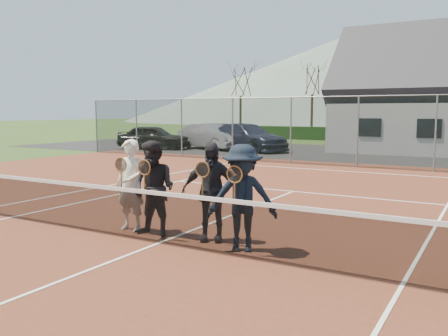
{
  "coord_description": "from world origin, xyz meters",
  "views": [
    {
      "loc": [
        5.12,
        -6.5,
        2.35
      ],
      "look_at": [
        0.48,
        1.5,
        1.25
      ],
      "focal_mm": 38.0,
      "sensor_mm": 36.0,
      "label": 1
    }
  ],
  "objects_px": {
    "car_b": "(211,136)",
    "tennis_net": "(158,215)",
    "player_c": "(211,192)",
    "player_d": "(242,198)",
    "car_c": "(247,137)",
    "player_a": "(131,185)",
    "car_a": "(154,137)",
    "player_b": "(154,189)"
  },
  "relations": [
    {
      "from": "car_c",
      "to": "tennis_net",
      "type": "distance_m",
      "value": 20.5
    },
    {
      "from": "car_a",
      "to": "car_b",
      "type": "xyz_separation_m",
      "value": [
        3.17,
        1.75,
        0.05
      ]
    },
    {
      "from": "car_a",
      "to": "player_b",
      "type": "distance_m",
      "value": 21.43
    },
    {
      "from": "car_b",
      "to": "player_a",
      "type": "xyz_separation_m",
      "value": [
        9.53,
        -18.39,
        0.11
      ]
    },
    {
      "from": "player_a",
      "to": "player_b",
      "type": "relative_size",
      "value": 1.0
    },
    {
      "from": "car_a",
      "to": "car_b",
      "type": "relative_size",
      "value": 0.91
    },
    {
      "from": "tennis_net",
      "to": "player_a",
      "type": "distance_m",
      "value": 1.23
    },
    {
      "from": "car_b",
      "to": "car_c",
      "type": "xyz_separation_m",
      "value": [
        2.57,
        -0.03,
        0.02
      ]
    },
    {
      "from": "car_b",
      "to": "player_c",
      "type": "xyz_separation_m",
      "value": [
        11.27,
        -18.24,
        0.11
      ]
    },
    {
      "from": "tennis_net",
      "to": "player_c",
      "type": "distance_m",
      "value": 1.03
    },
    {
      "from": "tennis_net",
      "to": "player_d",
      "type": "bearing_deg",
      "value": 14.13
    },
    {
      "from": "tennis_net",
      "to": "player_b",
      "type": "height_order",
      "value": "player_b"
    },
    {
      "from": "car_a",
      "to": "tennis_net",
      "type": "height_order",
      "value": "car_a"
    },
    {
      "from": "car_b",
      "to": "player_c",
      "type": "height_order",
      "value": "player_c"
    },
    {
      "from": "car_c",
      "to": "player_d",
      "type": "distance_m",
      "value": 20.79
    },
    {
      "from": "car_b",
      "to": "car_c",
      "type": "relative_size",
      "value": 0.86
    },
    {
      "from": "car_b",
      "to": "player_a",
      "type": "relative_size",
      "value": 2.74
    },
    {
      "from": "player_c",
      "to": "car_b",
      "type": "bearing_deg",
      "value": 121.71
    },
    {
      "from": "player_b",
      "to": "player_d",
      "type": "relative_size",
      "value": 1.0
    },
    {
      "from": "player_a",
      "to": "player_b",
      "type": "bearing_deg",
      "value": -9.54
    },
    {
      "from": "tennis_net",
      "to": "player_c",
      "type": "height_order",
      "value": "player_c"
    },
    {
      "from": "car_b",
      "to": "player_b",
      "type": "height_order",
      "value": "player_b"
    },
    {
      "from": "player_c",
      "to": "player_d",
      "type": "height_order",
      "value": "same"
    },
    {
      "from": "car_c",
      "to": "tennis_net",
      "type": "bearing_deg",
      "value": -138.66
    },
    {
      "from": "car_a",
      "to": "car_c",
      "type": "distance_m",
      "value": 6.0
    },
    {
      "from": "player_a",
      "to": "car_c",
      "type": "bearing_deg",
      "value": 110.73
    },
    {
      "from": "car_c",
      "to": "player_a",
      "type": "xyz_separation_m",
      "value": [
        6.95,
        -18.37,
        0.1
      ]
    },
    {
      "from": "player_b",
      "to": "player_d",
      "type": "distance_m",
      "value": 1.88
    },
    {
      "from": "player_b",
      "to": "player_d",
      "type": "bearing_deg",
      "value": -0.71
    },
    {
      "from": "player_d",
      "to": "tennis_net",
      "type": "bearing_deg",
      "value": -165.87
    },
    {
      "from": "car_b",
      "to": "tennis_net",
      "type": "xyz_separation_m",
      "value": [
        10.58,
        -18.9,
        -0.27
      ]
    },
    {
      "from": "player_a",
      "to": "player_c",
      "type": "relative_size",
      "value": 1.0
    },
    {
      "from": "player_c",
      "to": "car_c",
      "type": "bearing_deg",
      "value": 115.52
    },
    {
      "from": "player_b",
      "to": "player_d",
      "type": "height_order",
      "value": "same"
    },
    {
      "from": "car_b",
      "to": "player_b",
      "type": "relative_size",
      "value": 2.74
    },
    {
      "from": "car_b",
      "to": "player_d",
      "type": "xyz_separation_m",
      "value": [
        12.07,
        -18.53,
        0.11
      ]
    },
    {
      "from": "car_b",
      "to": "player_b",
      "type": "distance_m",
      "value": 21.12
    },
    {
      "from": "tennis_net",
      "to": "car_a",
      "type": "bearing_deg",
      "value": 128.71
    },
    {
      "from": "car_b",
      "to": "tennis_net",
      "type": "bearing_deg",
      "value": -132.19
    },
    {
      "from": "car_a",
      "to": "player_c",
      "type": "distance_m",
      "value": 21.92
    },
    {
      "from": "car_a",
      "to": "car_c",
      "type": "height_order",
      "value": "car_c"
    },
    {
      "from": "player_d",
      "to": "car_a",
      "type": "bearing_deg",
      "value": 132.24
    }
  ]
}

